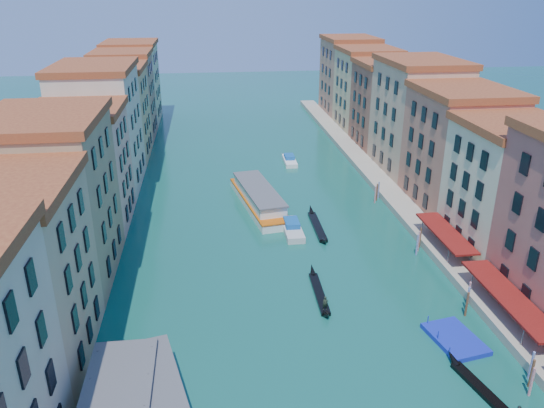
{
  "coord_description": "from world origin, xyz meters",
  "views": [
    {
      "loc": [
        -8.03,
        -19.89,
        32.82
      ],
      "look_at": [
        0.06,
        44.27,
        6.02
      ],
      "focal_mm": 35.0,
      "sensor_mm": 36.0,
      "label": 1
    }
  ],
  "objects_px": {
    "vaporetto_far": "(259,198)",
    "gondola_fore": "(319,292)",
    "blue_dock": "(455,339)",
    "gondola_right": "(488,394)"
  },
  "relations": [
    {
      "from": "vaporetto_far",
      "to": "gondola_fore",
      "type": "bearing_deg",
      "value": -90.95
    },
    {
      "from": "blue_dock",
      "to": "gondola_right",
      "type": "bearing_deg",
      "value": -105.47
    },
    {
      "from": "gondola_fore",
      "to": "gondola_right",
      "type": "height_order",
      "value": "gondola_fore"
    },
    {
      "from": "vaporetto_far",
      "to": "blue_dock",
      "type": "xyz_separation_m",
      "value": [
        15.81,
        -37.21,
        -1.13
      ]
    },
    {
      "from": "vaporetto_far",
      "to": "gondola_right",
      "type": "bearing_deg",
      "value": -81.0
    },
    {
      "from": "vaporetto_far",
      "to": "gondola_fore",
      "type": "xyz_separation_m",
      "value": [
        4.12,
        -27.21,
        -1.01
      ]
    },
    {
      "from": "gondola_fore",
      "to": "blue_dock",
      "type": "relative_size",
      "value": 1.65
    },
    {
      "from": "gondola_fore",
      "to": "vaporetto_far",
      "type": "bearing_deg",
      "value": 100.31
    },
    {
      "from": "vaporetto_far",
      "to": "gondola_right",
      "type": "height_order",
      "value": "vaporetto_far"
    },
    {
      "from": "gondola_fore",
      "to": "gondola_right",
      "type": "xyz_separation_m",
      "value": [
        11.01,
        -17.84,
        0.04
      ]
    }
  ]
}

